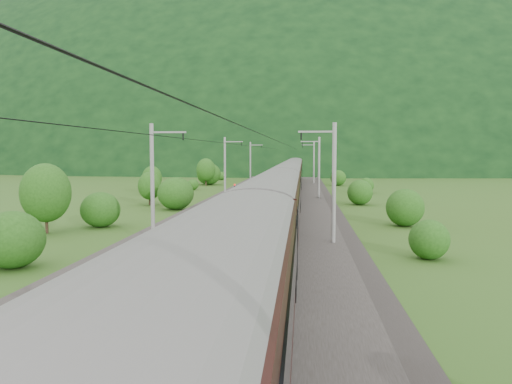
{
  "coord_description": "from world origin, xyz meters",
  "views": [
    {
      "loc": [
        4.15,
        -33.44,
        6.37
      ],
      "look_at": [
        -0.25,
        13.01,
        2.6
      ],
      "focal_mm": 35.0,
      "sensor_mm": 36.0,
      "label": 1
    }
  ],
  "objects": [
    {
      "name": "catenary_right",
      "position": [
        6.12,
        32.0,
        4.5
      ],
      "size": [
        2.54,
        192.28,
        8.0
      ],
      "color": "gray",
      "rests_on": "railbed"
    },
    {
      "name": "mountain_ridge",
      "position": [
        -120.0,
        300.0,
        0.0
      ],
      "size": [
        336.0,
        280.0,
        132.0
      ],
      "primitive_type": "ellipsoid",
      "color": "black",
      "rests_on": "ground"
    },
    {
      "name": "railbed",
      "position": [
        0.0,
        10.0,
        0.15
      ],
      "size": [
        14.0,
        220.0,
        0.3
      ],
      "primitive_type": "cube",
      "color": "#38332D",
      "rests_on": "ground"
    },
    {
      "name": "mountain_main",
      "position": [
        0.0,
        260.0,
        0.0
      ],
      "size": [
        504.0,
        360.0,
        244.0
      ],
      "primitive_type": "ellipsoid",
      "color": "black",
      "rests_on": "ground"
    },
    {
      "name": "overhead_wires",
      "position": [
        0.0,
        10.0,
        7.1
      ],
      "size": [
        4.83,
        198.0,
        0.03
      ],
      "color": "black",
      "rests_on": "ground"
    },
    {
      "name": "vegetation_right",
      "position": [
        12.27,
        7.64,
        1.34
      ],
      "size": [
        6.73,
        103.99,
        3.05
      ],
      "color": "#214E14",
      "rests_on": "ground"
    },
    {
      "name": "catenary_left",
      "position": [
        -6.12,
        32.0,
        4.5
      ],
      "size": [
        2.54,
        192.28,
        8.0
      ],
      "color": "gray",
      "rests_on": "railbed"
    },
    {
      "name": "signal",
      "position": [
        -4.73,
        30.76,
        1.41
      ],
      "size": [
        0.21,
        0.21,
        1.89
      ],
      "color": "black",
      "rests_on": "railbed"
    },
    {
      "name": "train",
      "position": [
        2.4,
        19.32,
        3.71
      ],
      "size": [
        3.15,
        173.21,
        5.49
      ],
      "color": "black",
      "rests_on": "ground"
    },
    {
      "name": "vegetation_left",
      "position": [
        -14.28,
        12.9,
        2.54
      ],
      "size": [
        12.14,
        143.07,
        7.07
      ],
      "color": "#214E14",
      "rests_on": "ground"
    },
    {
      "name": "hazard_post_near",
      "position": [
        -0.13,
        21.32,
        1.03
      ],
      "size": [
        0.16,
        0.16,
        1.45
      ],
      "primitive_type": "cylinder",
      "color": "red",
      "rests_on": "railbed"
    },
    {
      "name": "ground",
      "position": [
        0.0,
        0.0,
        0.0
      ],
      "size": [
        600.0,
        600.0,
        0.0
      ],
      "primitive_type": "plane",
      "color": "#3A5A1C",
      "rests_on": "ground"
    },
    {
      "name": "track_right",
      "position": [
        2.4,
        10.0,
        0.37
      ],
      "size": [
        2.4,
        220.0,
        0.27
      ],
      "color": "brown",
      "rests_on": "railbed"
    },
    {
      "name": "track_left",
      "position": [
        -2.4,
        10.0,
        0.37
      ],
      "size": [
        2.4,
        220.0,
        0.27
      ],
      "color": "brown",
      "rests_on": "railbed"
    },
    {
      "name": "hazard_post_far",
      "position": [
        0.37,
        57.73,
        0.97
      ],
      "size": [
        0.14,
        0.14,
        1.35
      ],
      "primitive_type": "cylinder",
      "color": "red",
      "rests_on": "railbed"
    }
  ]
}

